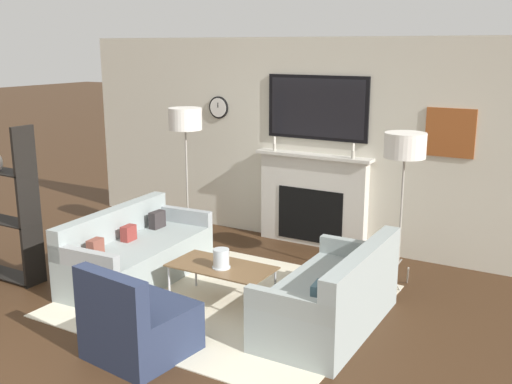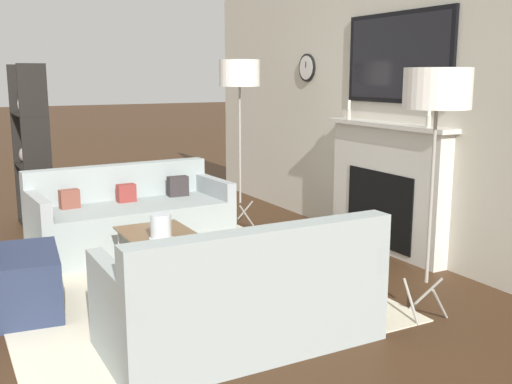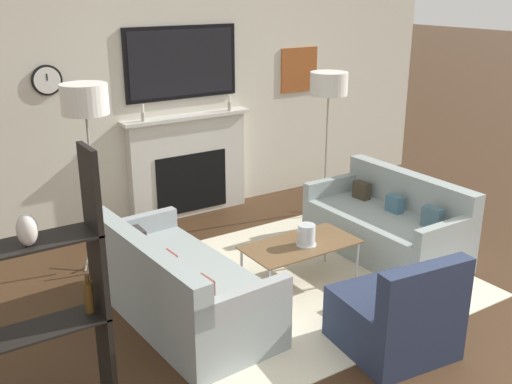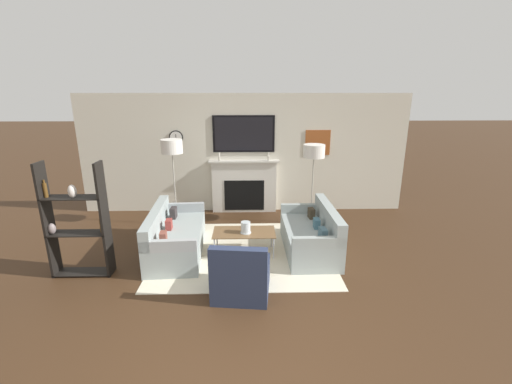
# 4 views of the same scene
# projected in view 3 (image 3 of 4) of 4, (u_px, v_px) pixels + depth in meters

# --- Properties ---
(fireplace_wall) EXTENTS (7.47, 0.28, 2.70)m
(fireplace_wall) POSITION_uv_depth(u_px,v_px,m) (183.00, 112.00, 7.03)
(fireplace_wall) COLOR beige
(fireplace_wall) RESTS_ON ground_plane
(area_rug) EXTENTS (3.01, 2.62, 0.01)m
(area_rug) POSITION_uv_depth(u_px,v_px,m) (294.00, 281.00, 5.66)
(area_rug) COLOR beige
(area_rug) RESTS_ON ground_plane
(couch_left) EXTENTS (0.95, 1.88, 0.79)m
(couch_left) POSITION_uv_depth(u_px,v_px,m) (178.00, 288.00, 4.95)
(couch_left) COLOR #949F9D
(couch_left) RESTS_ON ground_plane
(couch_right) EXTENTS (0.85, 1.69, 0.82)m
(couch_right) POSITION_uv_depth(u_px,v_px,m) (388.00, 226.00, 6.19)
(couch_right) COLOR #949F9D
(couch_right) RESTS_ON ground_plane
(armchair) EXTENTS (0.84, 0.85, 0.83)m
(armchair) POSITION_uv_depth(u_px,v_px,m) (396.00, 318.00, 4.52)
(armchair) COLOR #263049
(armchair) RESTS_ON ground_plane
(coffee_table) EXTENTS (1.07, 0.55, 0.41)m
(coffee_table) POSITION_uv_depth(u_px,v_px,m) (301.00, 247.00, 5.49)
(coffee_table) COLOR brown
(coffee_table) RESTS_ON ground_plane
(hurricane_candle) EXTENTS (0.19, 0.19, 0.20)m
(hurricane_candle) POSITION_uv_depth(u_px,v_px,m) (306.00, 236.00, 5.43)
(hurricane_candle) COLOR silver
(hurricane_candle) RESTS_ON coffee_table
(floor_lamp_left) EXTENTS (0.43, 0.43, 1.83)m
(floor_lamp_left) POSITION_uv_depth(u_px,v_px,m) (85.00, 102.00, 5.41)
(floor_lamp_left) COLOR #9E998E
(floor_lamp_left) RESTS_ON ground_plane
(floor_lamp_right) EXTENTS (0.44, 0.44, 1.71)m
(floor_lamp_right) POSITION_uv_depth(u_px,v_px,m) (329.00, 85.00, 6.92)
(floor_lamp_right) COLOR #9E998E
(floor_lamp_right) RESTS_ON ground_plane
(shelf_unit) EXTENTS (0.88, 0.28, 1.78)m
(shelf_unit) POSITION_uv_depth(u_px,v_px,m) (29.00, 305.00, 3.55)
(shelf_unit) COLOR black
(shelf_unit) RESTS_ON ground_plane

